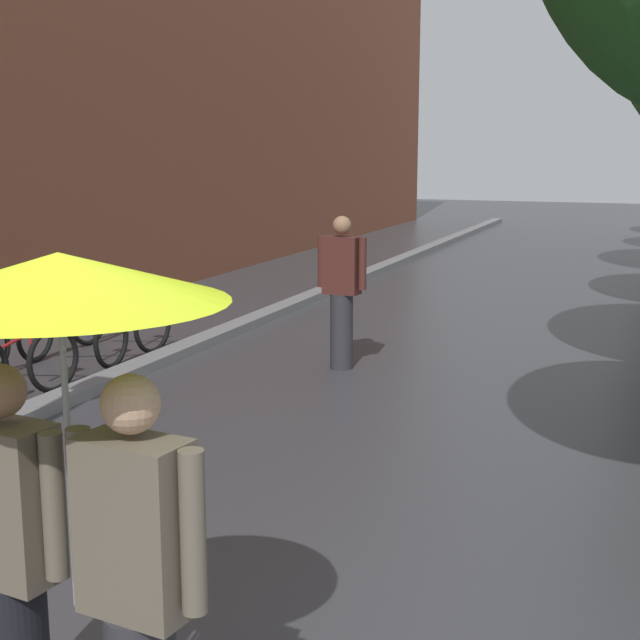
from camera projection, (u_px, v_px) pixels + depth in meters
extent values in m
cube|color=slate|center=(284.00, 308.00, 13.94)|extent=(0.30, 36.00, 0.12)
torus|color=black|center=(53.00, 359.00, 9.31)|extent=(0.16, 0.70, 0.70)
cylinder|color=red|center=(24.00, 336.00, 9.47)|extent=(0.88, 0.16, 0.43)
cylinder|color=red|center=(30.00, 330.00, 9.40)|extent=(0.04, 0.04, 0.55)
cube|color=black|center=(28.00, 301.00, 9.35)|extent=(0.23, 0.13, 0.06)
torus|color=black|center=(35.00, 333.00, 10.63)|extent=(0.09, 0.70, 0.70)
torus|color=black|center=(111.00, 339.00, 10.31)|extent=(0.09, 0.70, 0.70)
cylinder|color=#233DA8|center=(79.00, 319.00, 10.40)|extent=(0.88, 0.07, 0.43)
cylinder|color=#233DA8|center=(87.00, 313.00, 10.36)|extent=(0.04, 0.04, 0.55)
cube|color=black|center=(86.00, 287.00, 10.30)|extent=(0.22, 0.11, 0.06)
cylinder|color=#233DA8|center=(40.00, 309.00, 10.55)|extent=(0.04, 0.04, 0.58)
cylinder|color=#9E9EA3|center=(38.00, 284.00, 10.50)|extent=(0.05, 0.46, 0.03)
torus|color=black|center=(88.00, 318.00, 11.55)|extent=(0.14, 0.70, 0.70)
torus|color=black|center=(153.00, 325.00, 11.08)|extent=(0.14, 0.70, 0.70)
cylinder|color=#1E7A38|center=(126.00, 306.00, 11.23)|extent=(0.88, 0.13, 0.43)
cylinder|color=#1E7A38|center=(132.00, 301.00, 11.17)|extent=(0.04, 0.04, 0.55)
cube|color=black|center=(131.00, 277.00, 11.11)|extent=(0.23, 0.12, 0.06)
cylinder|color=#1E7A38|center=(92.00, 296.00, 11.46)|extent=(0.04, 0.04, 0.58)
cylinder|color=#9E9EA3|center=(91.00, 273.00, 11.40)|extent=(0.08, 0.46, 0.03)
cube|color=#665B4C|center=(6.00, 502.00, 3.49)|extent=(0.42, 0.27, 0.63)
cylinder|color=#665B4C|center=(54.00, 506.00, 3.37)|extent=(0.09, 0.09, 0.57)
cube|color=#665B4C|center=(135.00, 527.00, 3.19)|extent=(0.42, 0.27, 0.65)
sphere|color=tan|center=(130.00, 404.00, 3.11)|extent=(0.21, 0.21, 0.21)
cylinder|color=#665B4C|center=(81.00, 505.00, 3.30)|extent=(0.09, 0.09, 0.58)
cylinder|color=#665B4C|center=(193.00, 533.00, 3.07)|extent=(0.09, 0.09, 0.58)
cylinder|color=#9E9EA3|center=(69.00, 456.00, 3.32)|extent=(0.02, 0.02, 1.18)
cone|color=#BCE019|center=(59.00, 278.00, 3.19)|extent=(1.22, 1.22, 0.18)
cylinder|color=#2D2D33|center=(342.00, 331.00, 10.32)|extent=(0.26, 0.26, 0.86)
cube|color=#4C231E|center=(342.00, 265.00, 10.17)|extent=(0.41, 0.24, 0.65)
sphere|color=#9E7051|center=(342.00, 225.00, 10.09)|extent=(0.21, 0.21, 0.21)
cylinder|color=#4C231E|center=(322.00, 261.00, 10.27)|extent=(0.09, 0.09, 0.58)
cylinder|color=#4C231E|center=(362.00, 264.00, 10.07)|extent=(0.09, 0.09, 0.58)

